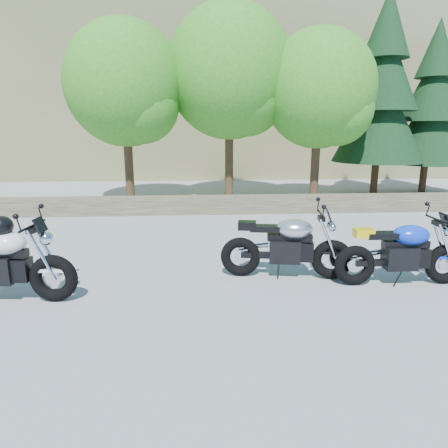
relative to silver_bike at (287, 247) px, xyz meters
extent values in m
plane|color=gray|center=(-1.20, -0.23, -0.53)|extent=(90.00, 90.00, 0.00)
cube|color=#463D2E|center=(-1.20, 5.27, -0.28)|extent=(22.00, 0.55, 0.50)
cube|color=#686440|center=(1.80, 27.77, 6.97)|extent=(80.00, 30.00, 15.00)
cylinder|color=#382314|center=(-3.70, 6.97, 0.98)|extent=(0.28, 0.28, 3.02)
sphere|color=#2E7E1C|center=(-3.70, 6.97, 3.25)|extent=(3.67, 3.67, 3.67)
sphere|color=#2E7E1C|center=(-3.20, 6.67, 2.60)|extent=(2.38, 2.38, 2.38)
cylinder|color=#382314|center=(-0.40, 7.37, 1.15)|extent=(0.28, 0.28, 3.36)
sphere|color=#2E7E1C|center=(-0.40, 7.37, 3.67)|extent=(4.08, 4.08, 4.08)
sphere|color=#2E7E1C|center=(0.10, 7.07, 2.95)|extent=(2.64, 2.64, 2.64)
cylinder|color=#382314|center=(2.40, 6.77, 0.92)|extent=(0.28, 0.28, 2.91)
sphere|color=#2E7E1C|center=(2.40, 6.77, 3.11)|extent=(3.54, 3.54, 3.54)
sphere|color=#2E7E1C|center=(2.90, 6.47, 2.48)|extent=(2.29, 2.29, 2.29)
cylinder|color=#382314|center=(5.00, 7.97, 0.55)|extent=(0.26, 0.26, 2.16)
cone|color=black|center=(5.00, 7.97, 2.35)|extent=(3.17, 3.17, 3.24)
cone|color=black|center=(5.00, 7.97, 3.93)|extent=(2.45, 2.45, 2.88)
cone|color=black|center=(5.00, 7.97, 5.37)|extent=(1.58, 1.58, 2.30)
cylinder|color=#382314|center=(7.20, 8.57, 0.43)|extent=(0.26, 0.26, 1.92)
cone|color=black|center=(7.20, 8.57, 2.03)|extent=(2.82, 2.82, 2.88)
cone|color=black|center=(7.20, 8.57, 3.43)|extent=(2.18, 2.18, 2.56)
cone|color=black|center=(7.20, 8.57, 4.71)|extent=(1.41, 1.41, 2.05)
torus|color=black|center=(0.73, -0.12, -0.20)|extent=(0.69, 0.27, 0.67)
torus|color=black|center=(-0.76, 0.12, -0.20)|extent=(0.69, 0.27, 0.67)
cylinder|color=silver|center=(0.73, -0.12, -0.20)|extent=(0.23, 0.08, 0.23)
cylinder|color=silver|center=(-0.76, 0.12, -0.20)|extent=(0.23, 0.08, 0.23)
cube|color=black|center=(-0.04, 0.01, -0.07)|extent=(0.55, 0.39, 0.38)
cube|color=black|center=(0.04, -0.01, 0.16)|extent=(0.75, 0.28, 0.11)
ellipsoid|color=silver|center=(0.11, -0.02, 0.31)|extent=(0.66, 0.50, 0.32)
cube|color=black|center=(-0.35, 0.06, 0.31)|extent=(0.56, 0.31, 0.09)
cube|color=black|center=(-0.66, 0.11, 0.35)|extent=(0.32, 0.25, 0.14)
cylinder|color=black|center=(0.52, -0.09, 0.55)|extent=(0.14, 0.69, 0.03)
sphere|color=silver|center=(0.69, -0.11, 0.37)|extent=(0.19, 0.19, 0.19)
torus|color=black|center=(-3.55, -0.73, -0.18)|extent=(0.71, 0.24, 0.70)
cylinder|color=silver|center=(-3.55, -0.73, -0.18)|extent=(0.24, 0.06, 0.24)
cube|color=black|center=(-4.28, -0.66, 0.19)|extent=(0.78, 0.24, 0.11)
ellipsoid|color=silver|center=(-4.20, -0.67, 0.34)|extent=(0.66, 0.48, 0.33)
cylinder|color=black|center=(-3.76, -0.71, 0.59)|extent=(0.10, 0.72, 0.04)
sphere|color=silver|center=(-3.59, -0.72, 0.41)|extent=(0.20, 0.20, 0.20)
ellipsoid|color=black|center=(-4.20, -0.67, 0.58)|extent=(0.33, 0.35, 0.29)
torus|color=black|center=(2.48, -0.43, -0.21)|extent=(0.66, 0.18, 0.65)
torus|color=black|center=(1.00, -0.40, -0.21)|extent=(0.66, 0.18, 0.65)
cylinder|color=silver|center=(2.48, -0.43, -0.21)|extent=(0.23, 0.05, 0.23)
cylinder|color=silver|center=(1.00, -0.40, -0.21)|extent=(0.23, 0.05, 0.23)
cube|color=black|center=(1.72, -0.42, -0.08)|extent=(0.50, 0.32, 0.37)
cube|color=black|center=(1.79, -0.42, 0.14)|extent=(0.72, 0.18, 0.10)
ellipsoid|color=#0D34CD|center=(1.86, -0.42, 0.28)|extent=(0.60, 0.41, 0.31)
cube|color=black|center=(1.41, -0.41, 0.28)|extent=(0.52, 0.24, 0.09)
cube|color=#E1B80B|center=(1.11, -0.41, 0.32)|extent=(0.29, 0.21, 0.13)
cylinder|color=black|center=(2.27, -0.43, 0.52)|extent=(0.05, 0.68, 0.03)
sphere|color=silver|center=(2.44, -0.43, 0.35)|extent=(0.18, 0.18, 0.18)
camera|label=1|loc=(-1.45, -6.25, 1.92)|focal=32.00mm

